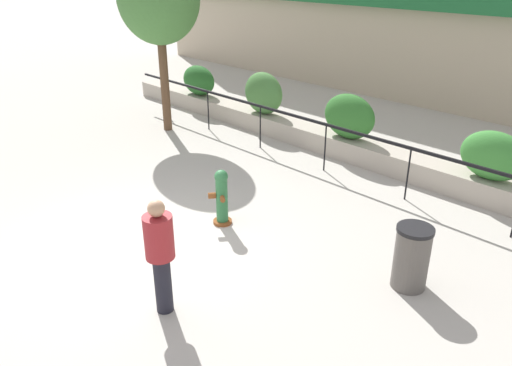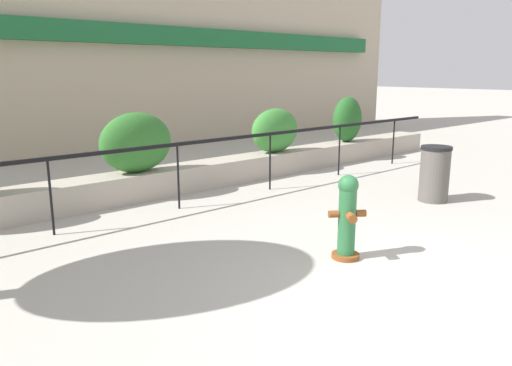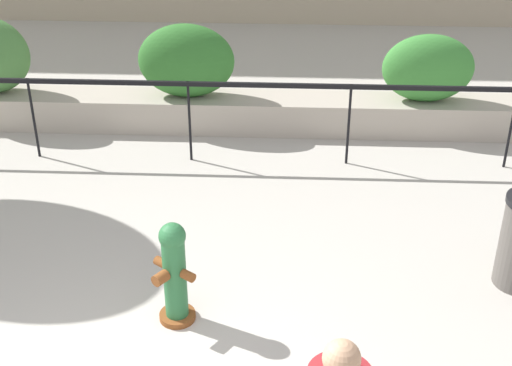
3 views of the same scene
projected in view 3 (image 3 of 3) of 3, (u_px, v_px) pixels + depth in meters
The scene contains 5 objects.
planter_wall_low at pixel (200, 112), 10.74m from camera, with size 18.00×0.70×0.50m, color #ADA393.
fence_railing_segment at pixel (188, 91), 9.41m from camera, with size 15.00×0.05×1.15m.
hedge_bush_2 at pixel (186, 61), 10.36m from camera, with size 1.41×0.67×1.10m, color #2D6B28.
hedge_bush_3 at pixel (428, 68), 10.24m from camera, with size 1.32×0.62×1.00m, color #387F33.
fire_hydrant at pixel (174, 272), 6.67m from camera, with size 0.49×0.49×1.08m.
Camera 3 is at (1.34, -3.87, 4.51)m, focal length 50.00 mm.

